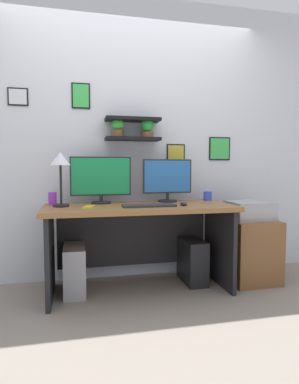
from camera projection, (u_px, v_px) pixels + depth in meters
ground_plane at (140, 290)px, 2.87m from camera, size 8.00×8.00×0.00m
back_wall_assembly at (131, 139)px, 3.20m from camera, size 4.40×0.24×2.70m
desk at (138, 228)px, 2.88m from camera, size 1.62×0.68×0.75m
monitor_left at (101, 179)px, 2.94m from camera, size 0.54×0.18×0.42m
monitor_right at (167, 179)px, 3.08m from camera, size 0.47×0.18×0.40m
keyboard at (149, 205)px, 2.71m from camera, size 0.44×0.14×0.02m
computer_mouse at (184, 204)px, 2.78m from camera, size 0.06×0.09×0.03m
desk_lamp at (60, 164)px, 2.68m from camera, size 0.17×0.17×0.45m
cell_phone at (89, 207)px, 2.66m from camera, size 0.11×0.15×0.01m
coffee_mug at (208, 196)px, 3.21m from camera, size 0.08×0.08×0.09m
water_cup at (52, 199)px, 2.84m from camera, size 0.07×0.07×0.11m
drawer_cabinet at (249, 250)px, 3.11m from camera, size 0.44×0.50×0.58m
printer at (250, 210)px, 3.08m from camera, size 0.38×0.34×0.17m
computer_tower_left at (74, 270)px, 2.80m from camera, size 0.18×0.40×0.41m
computer_tower_right at (192, 261)px, 3.07m from camera, size 0.18×0.40×0.40m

